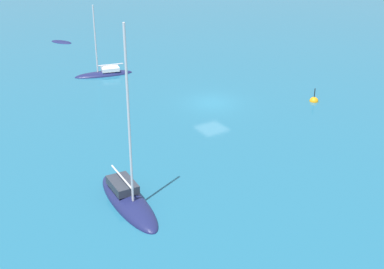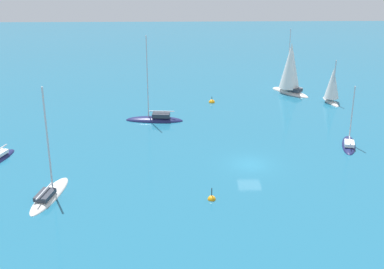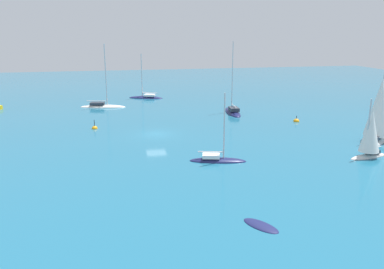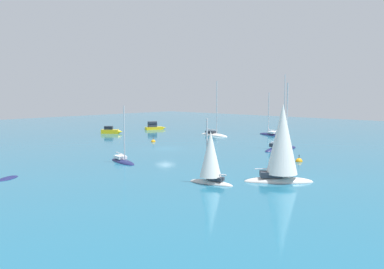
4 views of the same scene
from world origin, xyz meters
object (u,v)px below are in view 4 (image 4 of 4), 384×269
Objects in this scene: mooring_buoy at (153,142)px; sailboat_1 at (282,147)px; sloop at (270,134)px; sloop_1 at (280,149)px; skiff at (8,179)px; sailboat_2 at (214,134)px; channel_buoy at (299,162)px; sailboat at (123,161)px; launch at (154,126)px; yacht at (211,159)px; cabin_cruiser at (111,131)px.

sailboat_1 is at bearing 157.88° from mooring_buoy.
sloop_1 reaches higher than sloop.
mooring_buoy is (11.86, -30.58, 0.01)m from skiff.
sailboat_1 is 43.24m from sailboat_2.
sailboat_2 is 32.45m from channel_buoy.
sailboat is 43.65m from launch.
channel_buoy is (-0.16, -17.01, -2.35)m from yacht.
sloop_1 is (-8.76, -22.87, 0.01)m from sailboat.
yacht reaches higher than mooring_buoy.
skiff is (-28.73, 46.17, -0.74)m from launch.
skiff is at bearing -78.69° from sailboat.
sailboat_2 is 6.95× the size of mooring_buoy.
sailboat is 39.95m from sloop.
sailboat is 0.63× the size of sloop_1.
cabin_cruiser is at bearing 98.06° from sloop_1.
sailboat_2 is 2.73× the size of cabin_cruiser.
cabin_cruiser is at bearing -135.04° from sailboat_2.
sailboat_1 reaches higher than channel_buoy.
sloop_1 is 7.35× the size of mooring_buoy.
sailboat is 1.48× the size of launch.
sailboat_1 is at bearing -142.30° from yacht.
sloop_1 is at bearing -34.47° from cabin_cruiser.
sloop_1 is (7.06, -24.81, -2.20)m from yacht.
sloop is 20.89m from sloop_1.
sloop_1 reaches higher than channel_buoy.
mooring_buoy is at bearing 117.33° from sailboat_1.
sailboat is 16.09m from yacht.
sailboat_1 is 0.91× the size of sailboat_2.
sloop is at bearing -27.56° from skiff.
mooring_buoy is (21.34, 6.26, -0.14)m from sloop_1.
sloop is (-25.96, -7.59, -0.58)m from launch.
sloop is at bearing -51.27° from launch.
sailboat is 4.62× the size of mooring_buoy.
sailboat is 35.92m from cabin_cruiser.
launch is (49.83, -29.00, -2.68)m from sailboat_1.
channel_buoy is (-45.60, 5.24, -0.62)m from cabin_cruiser.
sloop_1 is 38.04m from skiff.
sloop is 24.91m from mooring_buoy.
channel_buoy is (-15.98, -15.08, -0.13)m from sailboat.
sailboat is 21.97m from channel_buoy.
channel_buoy is at bearing 69.82° from sailboat_1.
sailboat is at bearing -115.13° from launch.
cabin_cruiser is (38.38, 2.56, 0.48)m from sloop_1.
sailboat_1 is 57.72m from launch.
sailboat is at bearing 127.14° from mooring_buoy.
skiff is (21.10, 17.18, -3.42)m from sailboat_1.
sailboat is 2.39× the size of skiff.
skiff is 2.34× the size of channel_buoy.
yacht is at bearing -64.37° from cabin_cruiser.
sloop_1 reaches higher than yacht.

